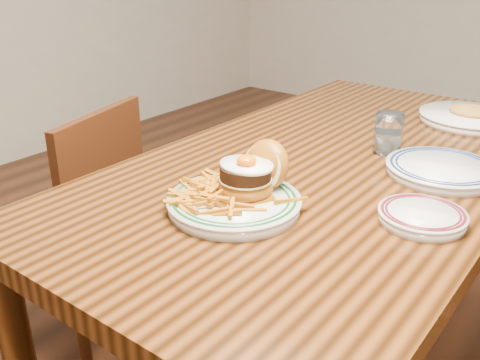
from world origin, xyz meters
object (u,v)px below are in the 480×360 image
Objects in this scene: table at (336,189)px; main_plate at (240,191)px; side_plate at (422,216)px; chair_left at (80,228)px.

main_plate is at bearing -94.12° from table.
side_plate is at bearing -36.00° from table.
table is 1.93× the size of chair_left.
table is 0.81m from chair_left.
chair_left is 4.84× the size of side_plate.
main_plate is at bearing -154.50° from side_plate.
chair_left is (-0.71, -0.31, -0.22)m from table.
table is 5.52× the size of main_plate.
table is at bearing 142.66° from side_plate.
side_plate reaches higher than table.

